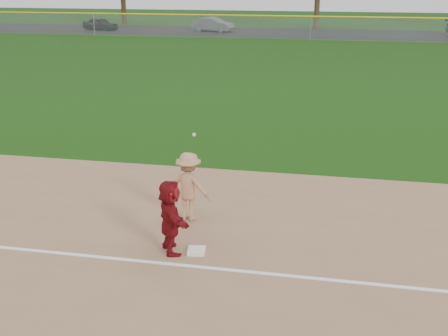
% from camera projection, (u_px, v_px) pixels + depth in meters
% --- Properties ---
extents(ground, '(160.00, 160.00, 0.00)m').
position_uv_depth(ground, '(210.00, 250.00, 11.74)').
color(ground, '#153C0B').
rests_on(ground, ground).
extents(foul_line, '(60.00, 0.10, 0.01)m').
position_uv_depth(foul_line, '(201.00, 267.00, 10.99)').
color(foul_line, white).
rests_on(foul_line, infield_dirt).
extents(parking_asphalt, '(120.00, 10.00, 0.01)m').
position_uv_depth(parking_asphalt, '(313.00, 33.00, 54.36)').
color(parking_asphalt, black).
rests_on(parking_asphalt, ground).
extents(first_base, '(0.40, 0.40, 0.08)m').
position_uv_depth(first_base, '(196.00, 251.00, 11.56)').
color(first_base, white).
rests_on(first_base, infield_dirt).
extents(base_runner, '(1.11, 1.50, 1.57)m').
position_uv_depth(base_runner, '(170.00, 217.00, 11.37)').
color(base_runner, maroon).
rests_on(base_runner, infield_dirt).
extents(car_left, '(3.89, 2.15, 1.25)m').
position_uv_depth(car_left, '(100.00, 24.00, 57.12)').
color(car_left, black).
rests_on(car_left, parking_asphalt).
extents(car_mid, '(4.42, 2.59, 1.38)m').
position_uv_depth(car_mid, '(213.00, 25.00, 55.63)').
color(car_mid, '#5B5E63').
rests_on(car_mid, parking_asphalt).
extents(first_base_play, '(1.15, 1.12, 2.30)m').
position_uv_depth(first_base_play, '(189.00, 187.00, 12.89)').
color(first_base_play, '#9C9C9F').
rests_on(first_base_play, infield_dirt).
extents(outfield_fence, '(110.00, 0.12, 110.00)m').
position_uv_depth(outfield_fence, '(311.00, 17.00, 48.16)').
color(outfield_fence, '#999EA0').
rests_on(outfield_fence, ground).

